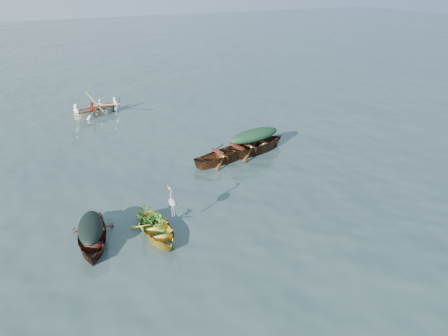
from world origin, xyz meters
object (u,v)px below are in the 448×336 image
(green_tarp_boat, at_px, (254,153))
(rowed_boat, at_px, (97,115))
(dark_covered_boat, at_px, (93,244))
(yellow_dinghy, at_px, (158,236))
(open_wooden_boat, at_px, (226,161))
(heron, at_px, (173,206))

(green_tarp_boat, bearing_deg, rowed_boat, 19.84)
(dark_covered_boat, bearing_deg, yellow_dinghy, -0.87)
(yellow_dinghy, xyz_separation_m, dark_covered_boat, (-1.81, 0.43, 0.00))
(green_tarp_boat, relative_size, open_wooden_boat, 1.14)
(green_tarp_boat, bearing_deg, yellow_dinghy, 116.90)
(green_tarp_boat, bearing_deg, heron, 119.22)
(open_wooden_boat, relative_size, rowed_boat, 1.09)
(yellow_dinghy, relative_size, green_tarp_boat, 0.61)
(yellow_dinghy, xyz_separation_m, open_wooden_boat, (4.40, 4.11, 0.00))
(open_wooden_boat, distance_m, rowed_boat, 9.51)
(dark_covered_boat, xyz_separation_m, open_wooden_boat, (6.21, 3.68, 0.00))
(heron, bearing_deg, green_tarp_boat, 37.70)
(yellow_dinghy, distance_m, heron, 1.00)
(yellow_dinghy, xyz_separation_m, heron, (0.55, 0.06, 0.83))
(yellow_dinghy, xyz_separation_m, green_tarp_boat, (5.88, 4.36, 0.00))
(yellow_dinghy, xyz_separation_m, rowed_boat, (1.00, 12.99, 0.00))
(heron, bearing_deg, rowed_boat, 86.81)
(dark_covered_boat, distance_m, heron, 2.52)
(rowed_boat, bearing_deg, heron, 159.27)
(yellow_dinghy, height_order, open_wooden_boat, open_wooden_boat)
(open_wooden_boat, bearing_deg, green_tarp_boat, -92.13)
(rowed_boat, xyz_separation_m, heron, (-0.45, -12.93, 0.83))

